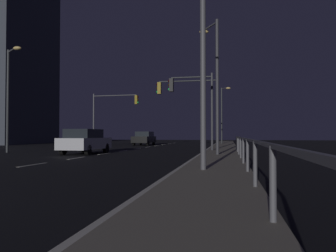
% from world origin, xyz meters
% --- Properties ---
extents(ground_plane, '(112.00, 112.00, 0.00)m').
position_xyz_m(ground_plane, '(0.00, 17.50, 0.00)').
color(ground_plane, black).
rests_on(ground_plane, ground).
extents(sidewalk_right, '(2.24, 77.00, 0.14)m').
position_xyz_m(sidewalk_right, '(7.39, 17.50, 0.07)').
color(sidewalk_right, gray).
rests_on(sidewalk_right, ground).
extents(lane_markings_center, '(0.14, 50.00, 0.01)m').
position_xyz_m(lane_markings_center, '(0.00, 21.00, 0.01)').
color(lane_markings_center, silver).
rests_on(lane_markings_center, ground).
extents(lane_edge_line, '(0.14, 53.00, 0.01)m').
position_xyz_m(lane_edge_line, '(6.02, 22.50, 0.01)').
color(lane_edge_line, silver).
rests_on(lane_edge_line, ground).
extents(car, '(1.91, 4.43, 1.57)m').
position_xyz_m(car, '(-1.15, 16.63, 0.82)').
color(car, silver).
rests_on(car, ground).
extents(car_oncoming, '(1.88, 4.42, 1.57)m').
position_xyz_m(car_oncoming, '(-1.74, 34.11, 0.82)').
color(car_oncoming, black).
rests_on(car_oncoming, ground).
extents(traffic_light_near_left, '(3.24, 0.35, 5.44)m').
position_xyz_m(traffic_light_near_left, '(5.32, 20.37, 3.93)').
color(traffic_light_near_left, '#38383D').
rests_on(traffic_light_near_left, sidewalk_right).
extents(traffic_light_mid_left, '(5.30, 0.56, 5.74)m').
position_xyz_m(traffic_light_mid_left, '(-4.65, 31.56, 4.11)').
color(traffic_light_mid_left, '#4C4C51').
rests_on(traffic_light_mid_left, ground).
extents(traffic_light_overhead_east, '(4.95, 0.34, 5.63)m').
position_xyz_m(traffic_light_overhead_east, '(4.79, 23.25, 4.16)').
color(traffic_light_overhead_east, '#4C4C51').
rests_on(traffic_light_overhead_east, sidewalk_right).
extents(street_lamp_mid_block, '(1.18, 1.58, 7.46)m').
position_xyz_m(street_lamp_mid_block, '(7.06, 15.42, 4.60)').
color(street_lamp_mid_block, '#38383D').
rests_on(street_lamp_mid_block, sidewalk_right).
extents(street_lamp_median, '(1.86, 1.69, 6.95)m').
position_xyz_m(street_lamp_median, '(6.73, 7.35, 4.38)').
color(street_lamp_median, '#4C4C51').
rests_on(street_lamp_median, sidewalk_right).
extents(street_lamp_corner, '(1.18, 1.66, 6.82)m').
position_xyz_m(street_lamp_corner, '(7.13, 37.98, 4.27)').
color(street_lamp_corner, '#2D3033').
rests_on(street_lamp_corner, sidewalk_right).
extents(street_lamp_across_street, '(1.85, 1.44, 7.07)m').
position_xyz_m(street_lamp_across_street, '(-6.82, 17.04, 4.29)').
color(street_lamp_across_street, '#2D3033').
rests_on(street_lamp_across_street, ground).
extents(barrier_fence, '(0.09, 23.32, 0.98)m').
position_xyz_m(barrier_fence, '(8.36, 9.61, 0.87)').
color(barrier_fence, '#59595E').
rests_on(barrier_fence, sidewalk_right).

